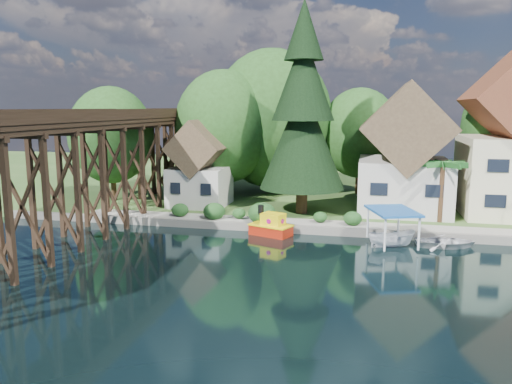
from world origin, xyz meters
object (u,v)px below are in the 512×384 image
(palm_tree, at_px, (443,166))
(boat_white_a, at_px, (446,241))
(tugboat, at_px, (271,226))
(trestle_bridge, at_px, (95,162))
(house_left, at_px, (404,158))
(shed, at_px, (200,169))
(boat_canopy, at_px, (392,231))
(conifer, at_px, (303,113))

(palm_tree, xyz_separation_m, boat_white_a, (-0.27, -5.53, -4.51))
(palm_tree, xyz_separation_m, tugboat, (-12.50, -5.09, -4.27))
(trestle_bridge, relative_size, palm_tree, 8.70)
(house_left, height_order, tugboat, house_left)
(trestle_bridge, relative_size, shed, 5.63)
(house_left, distance_m, boat_canopy, 11.12)
(trestle_bridge, height_order, shed, trestle_bridge)
(trestle_bridge, bearing_deg, shed, 61.81)
(house_left, xyz_separation_m, palm_tree, (2.64, -3.88, -0.20))
(palm_tree, height_order, boat_white_a, palm_tree)
(conifer, xyz_separation_m, tugboat, (-1.44, -6.11, -8.29))
(trestle_bridge, xyz_separation_m, boat_white_a, (25.37, 1.41, -4.93))
(shed, relative_size, boat_white_a, 1.94)
(conifer, distance_m, boat_canopy, 12.97)
(boat_canopy, bearing_deg, conifer, 134.03)
(palm_tree, bearing_deg, house_left, 124.18)
(palm_tree, distance_m, tugboat, 14.16)
(boat_white_a, bearing_deg, conifer, 50.84)
(tugboat, bearing_deg, palm_tree, 22.16)
(conifer, distance_m, tugboat, 10.40)
(conifer, relative_size, palm_tree, 3.46)
(boat_white_a, bearing_deg, shed, 60.84)
(palm_tree, bearing_deg, shed, 173.41)
(shed, xyz_separation_m, conifer, (9.57, -1.37, 5.13))
(conifer, bearing_deg, trestle_bridge, -151.35)
(shed, height_order, boat_canopy, shed)
(conifer, distance_m, palm_tree, 11.82)
(shed, xyz_separation_m, boat_white_a, (20.37, -7.92, -3.41))
(house_left, bearing_deg, boat_white_a, -75.86)
(conifer, height_order, tugboat, conifer)
(trestle_bridge, height_order, house_left, house_left)
(trestle_bridge, distance_m, palm_tree, 26.56)
(palm_tree, bearing_deg, tugboat, -157.84)
(conifer, height_order, boat_canopy, conifer)
(tugboat, xyz_separation_m, boat_canopy, (8.62, -1.32, 0.45))
(palm_tree, relative_size, tugboat, 1.46)
(house_left, height_order, boat_canopy, house_left)
(shed, distance_m, tugboat, 11.49)
(house_left, relative_size, shed, 1.40)
(trestle_bridge, distance_m, house_left, 25.42)
(tugboat, bearing_deg, trestle_bridge, -171.97)
(trestle_bridge, distance_m, boat_canopy, 22.16)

